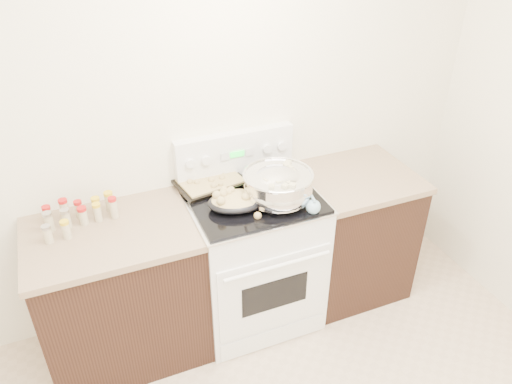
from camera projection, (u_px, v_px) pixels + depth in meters
name	position (u px, v px, depth m)	size (l,w,h in m)	color
room_shell	(331.00, 251.00, 1.32)	(4.10, 3.60, 2.75)	white
counter_left	(122.00, 293.00, 2.94)	(0.93, 0.67, 0.92)	black
counter_right	(350.00, 232.00, 3.44)	(0.73, 0.67, 0.92)	black
kitchen_range	(253.00, 255.00, 3.19)	(0.78, 0.73, 1.22)	white
mixing_bowl	(278.00, 187.00, 2.85)	(0.52, 0.52, 0.24)	silver
roasting_pan	(236.00, 200.00, 2.82)	(0.36, 0.28, 0.11)	black
baking_sheet	(210.00, 182.00, 3.05)	(0.44, 0.34, 0.06)	black
wooden_spoon	(259.00, 212.00, 2.79)	(0.16, 0.22, 0.04)	tan
blue_ladle	(313.00, 205.00, 2.80)	(0.12, 0.28, 0.10)	#82ACC2
spice_jars	(78.00, 214.00, 2.72)	(0.40, 0.24, 0.13)	#BFB28C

